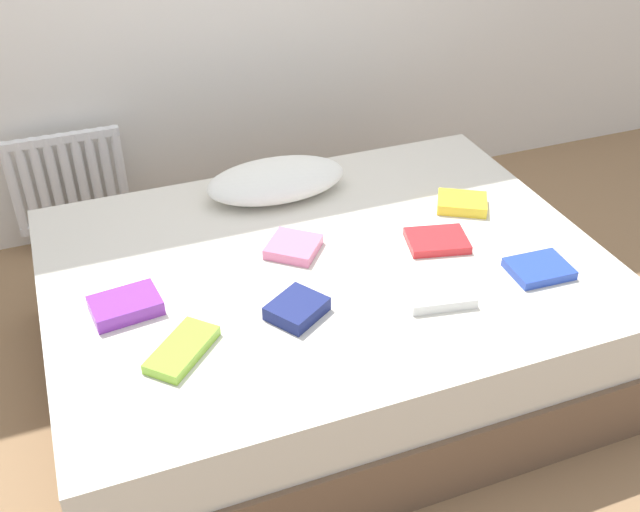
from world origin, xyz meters
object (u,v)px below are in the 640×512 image
bed (325,314)px  textbook_red (437,241)px  textbook_purple (126,306)px  textbook_white (438,293)px  textbook_yellow (462,203)px  textbook_pink (293,247)px  textbook_lime (182,349)px  textbook_navy (297,309)px  radiator (69,181)px  pillow (276,180)px  textbook_blue (539,269)px

bed → textbook_red: 0.50m
textbook_purple → textbook_white: bearing=-23.3°
textbook_red → textbook_yellow: (0.22, 0.20, 0.01)m
textbook_purple → textbook_pink: 0.64m
textbook_yellow → textbook_lime: size_ratio=0.77×
textbook_lime → textbook_navy: bearing=-37.2°
textbook_red → textbook_purple: bearing=-167.3°
radiator → pillow: size_ratio=0.91×
bed → textbook_navy: (-0.20, -0.26, 0.28)m
textbook_yellow → textbook_blue: (0.03, -0.48, -0.00)m
bed → radiator: radiator is taller
bed → textbook_lime: size_ratio=8.04×
textbook_red → textbook_navy: (-0.62, -0.20, 0.01)m
textbook_red → textbook_lime: 1.04m
radiator → textbook_blue: bearing=-46.4°
textbook_white → textbook_yellow: textbook_yellow is taller
textbook_white → textbook_navy: bearing=-179.9°
textbook_lime → textbook_blue: bearing=-46.4°
textbook_purple → textbook_blue: bearing=-18.8°
textbook_white → textbook_blue: textbook_white is taller
pillow → textbook_lime: (-0.57, -0.81, -0.05)m
pillow → textbook_pink: size_ratio=3.30×
pillow → textbook_blue: (0.68, -0.84, -0.05)m
textbook_white → textbook_navy: textbook_navy is taller
pillow → textbook_yellow: (0.65, -0.36, -0.05)m
textbook_white → textbook_blue: (0.40, -0.00, -0.00)m
textbook_pink → bed: bearing=-5.1°
textbook_red → textbook_lime: (-1.00, -0.25, 0.00)m
radiator → textbook_pink: 1.33m
bed → textbook_purple: bearing=-176.0°
bed → textbook_pink: size_ratio=11.52×
textbook_yellow → textbook_purple: bearing=-142.0°
bed → textbook_white: size_ratio=9.14×
textbook_yellow → textbook_pink: size_ratio=1.10×
bed → textbook_lime: 0.72m
bed → textbook_red: size_ratio=9.21×
pillow → textbook_red: size_ratio=2.64×
textbook_lime → textbook_navy: textbook_navy is taller
bed → textbook_navy: 0.43m
bed → textbook_pink: textbook_pink is taller
textbook_yellow → textbook_navy: size_ratio=1.10×
textbook_yellow → radiator: bearing=173.7°
textbook_lime → textbook_pink: size_ratio=1.43×
textbook_purple → textbook_lime: (0.13, -0.26, -0.01)m
textbook_navy → pillow: bearing=43.8°
textbook_yellow → textbook_blue: bearing=-56.3°
textbook_purple → textbook_lime: size_ratio=0.87×
bed → textbook_purple: textbook_purple is taller
textbook_yellow → pillow: bearing=-178.8°
textbook_red → textbook_blue: 0.38m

